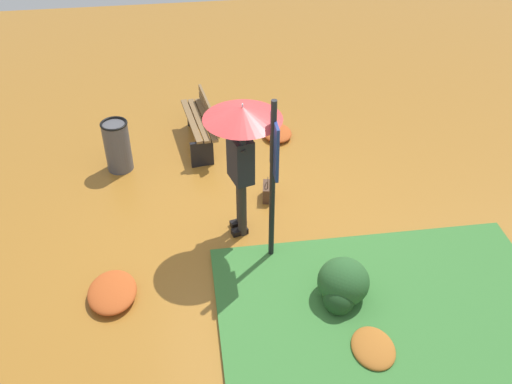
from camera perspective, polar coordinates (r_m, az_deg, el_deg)
ground_plane at (r=8.23m, az=-1.58°, el=-3.22°), size 18.00×18.00×0.00m
person_with_umbrella at (r=7.18m, az=-1.40°, el=5.37°), size 0.96×0.96×2.04m
info_sign_post at (r=6.86m, az=1.72°, el=2.60°), size 0.44×0.07×2.30m
handbag at (r=8.63m, az=1.14°, el=0.07°), size 0.32×0.19×0.37m
park_bench at (r=9.75m, az=-5.32°, el=6.70°), size 1.40×0.55×0.75m
trash_bin at (r=9.34m, az=-13.29°, el=4.38°), size 0.42×0.42×0.83m
shrub_cluster at (r=7.12m, az=8.38°, el=-8.91°), size 0.68×0.62×0.56m
leaf_pile_near_person at (r=6.82m, az=11.29°, el=-14.62°), size 0.60×0.48×0.13m
leaf_pile_by_bench at (r=7.42m, az=-13.77°, el=-9.41°), size 0.74×0.59×0.16m
leaf_pile_far_path at (r=10.08m, az=2.06°, el=5.74°), size 0.61×0.49×0.13m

